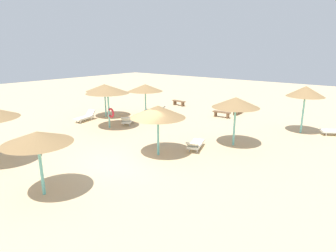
{
  "coord_description": "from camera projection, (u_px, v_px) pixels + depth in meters",
  "views": [
    {
      "loc": [
        9.84,
        -9.22,
        5.46
      ],
      "look_at": [
        0.0,
        3.0,
        1.2
      ],
      "focal_mm": 30.39,
      "sensor_mm": 36.0,
      "label": 1
    }
  ],
  "objects": [
    {
      "name": "parasol_4",
      "position": [
        145.0,
        88.0,
        23.05
      ],
      "size": [
        2.85,
        2.85,
        2.71
      ],
      "color": "#6BC6BC",
      "rests_on": "ground"
    },
    {
      "name": "lounger_1",
      "position": [
        195.0,
        144.0,
        15.91
      ],
      "size": [
        1.24,
        2.0,
        0.68
      ],
      "color": "silver",
      "rests_on": "ground"
    },
    {
      "name": "parasol_6",
      "position": [
        158.0,
        112.0,
        14.59
      ],
      "size": [
        2.87,
        2.87,
        2.67
      ],
      "color": "#6BC6BC",
      "rests_on": "ground"
    },
    {
      "name": "lounger_4",
      "position": [
        156.0,
        110.0,
        24.8
      ],
      "size": [
        1.92,
        1.54,
        0.76
      ],
      "color": "silver",
      "rests_on": "ground"
    },
    {
      "name": "bench_1",
      "position": [
        179.0,
        102.0,
        28.3
      ],
      "size": [
        1.54,
        0.59,
        0.49
      ],
      "color": "brown",
      "rests_on": "ground"
    },
    {
      "name": "parasol_3",
      "position": [
        108.0,
        90.0,
        19.69
      ],
      "size": [
        3.03,
        3.03,
        3.01
      ],
      "color": "#6BC6BC",
      "rests_on": "ground"
    },
    {
      "name": "lounger_3",
      "position": [
        128.0,
        120.0,
        21.23
      ],
      "size": [
        1.55,
        1.92,
        0.76
      ],
      "color": "silver",
      "rests_on": "ground"
    },
    {
      "name": "lounger_0",
      "position": [
        85.0,
        117.0,
        22.27
      ],
      "size": [
        1.03,
        1.97,
        0.76
      ],
      "color": "silver",
      "rests_on": "ground"
    },
    {
      "name": "bench_0",
      "position": [
        238.0,
        110.0,
        24.5
      ],
      "size": [
        0.49,
        1.52,
        0.49
      ],
      "color": "brown",
      "rests_on": "ground"
    },
    {
      "name": "parasol_7",
      "position": [
        37.0,
        138.0,
        10.45
      ],
      "size": [
        2.56,
        2.56,
        2.54
      ],
      "color": "#6BC6BC",
      "rests_on": "ground"
    },
    {
      "name": "ground_plane",
      "position": [
        131.0,
        161.0,
        14.31
      ],
      "size": [
        80.0,
        80.0,
        0.0
      ],
      "primitive_type": "plane",
      "color": "#D1B284"
    },
    {
      "name": "parasol_0",
      "position": [
        104.0,
        88.0,
        23.1
      ],
      "size": [
        2.98,
        2.98,
        2.71
      ],
      "color": "#6BC6BC",
      "rests_on": "ground"
    },
    {
      "name": "bench_2",
      "position": [
        222.0,
        113.0,
        23.37
      ],
      "size": [
        1.52,
        0.48,
        0.49
      ],
      "color": "brown",
      "rests_on": "ground"
    },
    {
      "name": "parasol_1",
      "position": [
        236.0,
        102.0,
        16.04
      ],
      "size": [
        2.7,
        2.7,
        2.84
      ],
      "color": "#6BC6BC",
      "rests_on": "ground"
    },
    {
      "name": "parasol_2",
      "position": [
        306.0,
        92.0,
        18.47
      ],
      "size": [
        2.41,
        2.41,
        3.14
      ],
      "color": "#6BC6BC",
      "rests_on": "ground"
    }
  ]
}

